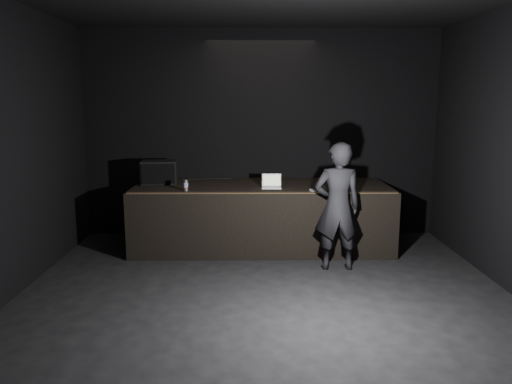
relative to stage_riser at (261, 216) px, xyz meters
The scene contains 11 objects.
ground 2.78m from the stage_riser, 90.00° to the right, with size 7.00×7.00×0.00m, color black.
room_walls 3.13m from the stage_riser, 90.00° to the right, with size 6.10×7.10×3.52m.
stage_riser is the anchor object (origin of this frame).
riser_lip 0.87m from the stage_riser, 90.00° to the right, with size 3.92×0.10×0.01m, color brown.
stage_monitor 1.79m from the stage_riser, behind, with size 0.59×0.46×0.37m.
cable 1.19m from the stage_riser, 148.14° to the left, with size 0.02×0.02×0.83m, color black.
laptop 0.62m from the stage_riser, 57.38° to the right, with size 0.30×0.27×0.20m.
beer_can 1.37m from the stage_riser, 155.95° to the right, with size 0.07×0.07×0.16m.
plastic_cup 1.12m from the stage_riser, 10.45° to the left, with size 0.08×0.08×0.09m, color white.
wii_remote 1.08m from the stage_riser, 38.68° to the right, with size 0.04×0.17×0.03m, color silver.
person 1.56m from the stage_riser, 47.24° to the right, with size 0.65×0.42×1.77m, color black.
Camera 1 is at (-0.17, -5.05, 2.32)m, focal length 35.00 mm.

